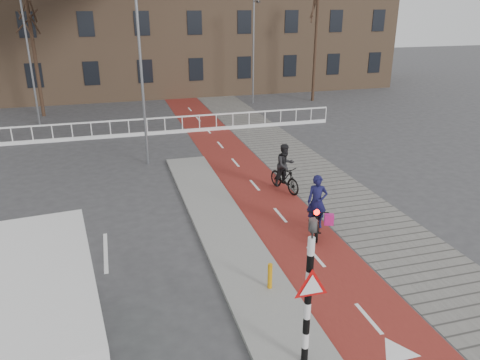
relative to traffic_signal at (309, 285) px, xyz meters
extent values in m
plane|color=#38383A|center=(0.60, 2.02, -1.99)|extent=(120.00, 120.00, 0.00)
cube|color=maroon|center=(2.10, 12.02, -1.98)|extent=(2.50, 60.00, 0.01)
cube|color=slate|center=(4.90, 12.02, -1.98)|extent=(3.00, 60.00, 0.01)
cube|color=gray|center=(-0.10, 6.02, -1.93)|extent=(1.80, 16.00, 0.12)
cylinder|color=black|center=(0.00, 0.02, -0.43)|extent=(0.14, 0.14, 2.88)
imported|color=black|center=(0.00, 0.02, 1.41)|extent=(0.13, 0.16, 0.80)
cylinder|color=#FF0C05|center=(0.00, -0.12, 1.59)|extent=(0.11, 0.02, 0.11)
cylinder|color=#CA860B|center=(0.19, 2.73, -1.52)|extent=(0.12, 0.12, 0.70)
imported|color=black|center=(2.72, 5.43, -1.48)|extent=(1.31, 2.02, 1.00)
imported|color=#13123C|center=(2.72, 5.43, -0.87)|extent=(0.75, 0.62, 1.75)
cube|color=#B91A71|center=(2.91, 4.92, -1.28)|extent=(0.33, 0.28, 0.35)
imported|color=black|center=(3.05, 9.13, -1.44)|extent=(1.00, 1.87, 1.08)
imported|color=black|center=(3.05, 9.13, -0.89)|extent=(0.97, 0.85, 1.70)
cube|color=silver|center=(-5.07, 1.41, -0.76)|extent=(2.66, 5.52, 2.13)
cube|color=green|center=(-3.99, 1.41, -0.86)|extent=(0.37, 3.40, 0.55)
cylinder|color=black|center=(-6.16, 3.12, -1.62)|extent=(0.34, 0.77, 0.75)
cylinder|color=black|center=(-4.35, 3.30, -1.62)|extent=(0.34, 0.77, 0.75)
cube|color=silver|center=(-4.40, 19.02, -1.04)|extent=(28.00, 0.08, 0.08)
cube|color=silver|center=(-4.40, 19.02, -1.89)|extent=(28.00, 0.10, 0.20)
cube|color=#7F6047|center=(-2.40, 34.02, 4.01)|extent=(46.00, 10.00, 12.00)
cylinder|color=black|center=(-7.53, 25.70, 1.65)|extent=(0.23, 0.23, 7.27)
cylinder|color=black|center=(11.65, 25.55, 2.03)|extent=(0.22, 0.22, 8.03)
cylinder|color=slate|center=(-1.86, 13.96, 2.45)|extent=(0.12, 0.12, 8.88)
cylinder|color=slate|center=(-7.54, 23.35, 1.71)|extent=(0.12, 0.12, 7.40)
cylinder|color=slate|center=(7.01, 25.94, 1.61)|extent=(0.12, 0.12, 7.19)
camera|label=1|loc=(-3.40, -7.02, 5.11)|focal=35.00mm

